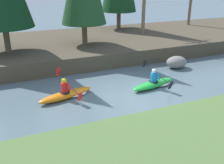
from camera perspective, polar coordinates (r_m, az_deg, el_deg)
The scene contains 5 objects.
ground_plane at distance 12.49m, azimuth 3.56°, elevation -3.05°, with size 90.00×90.00×0.00m, color slate.
riverbank_far at distance 19.90m, azimuth -7.39°, elevation 7.81°, with size 44.00×9.29×0.96m.
kayaker_lead at distance 13.62m, azimuth 9.47°, elevation -0.23°, with size 2.79×2.05×1.20m.
kayaker_middle at distance 12.39m, azimuth -9.55°, elevation -2.52°, with size 2.77×2.04×1.20m.
boulder_midstream at distance 16.69m, azimuth 13.86°, elevation 4.21°, with size 1.31×1.02×0.74m.
Camera 1 is at (-5.11, -10.11, 5.25)m, focal length 42.00 mm.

